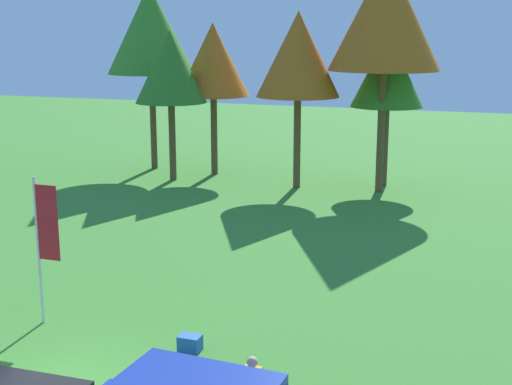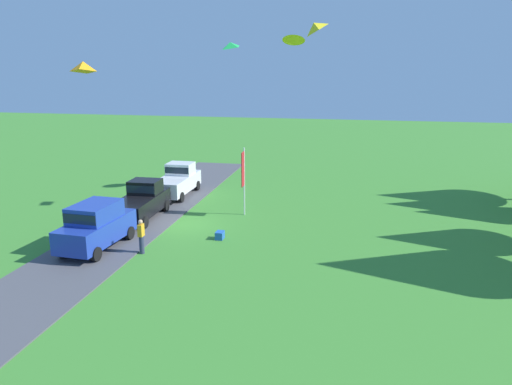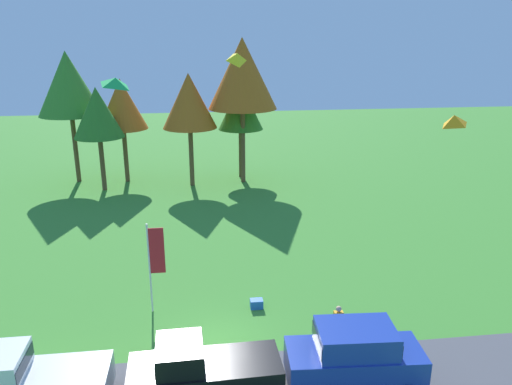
{
  "view_description": "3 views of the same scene",
  "coord_description": "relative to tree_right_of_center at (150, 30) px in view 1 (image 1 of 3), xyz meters",
  "views": [
    {
      "loc": [
        9.04,
        -12.34,
        7.93
      ],
      "look_at": [
        2.77,
        5.6,
        3.56
      ],
      "focal_mm": 50.0,
      "sensor_mm": 36.0,
      "label": 1
    },
    {
      "loc": [
        25.89,
        9.69,
        8.84
      ],
      "look_at": [
        0.16,
        4.38,
        2.14
      ],
      "focal_mm": 35.0,
      "sensor_mm": 36.0,
      "label": 2
    },
    {
      "loc": [
        -0.5,
        -16.58,
        11.72
      ],
      "look_at": [
        2.17,
        4.44,
        4.87
      ],
      "focal_mm": 35.0,
      "sensor_mm": 36.0,
      "label": 3
    }
  ],
  "objects": [
    {
      "name": "tree_lone_near",
      "position": [
        9.24,
        -2.22,
        -1.2
      ],
      "size": [
        4.17,
        4.17,
        8.8
      ],
      "color": "brown",
      "rests_on": "ground"
    },
    {
      "name": "cooler_box",
      "position": [
        11.97,
        -21.38,
        -7.68
      ],
      "size": [
        0.56,
        0.4,
        0.4
      ],
      "primitive_type": "cube",
      "color": "blue",
      "rests_on": "ground"
    },
    {
      "name": "flag_banner",
      "position": [
        7.63,
        -21.1,
        -5.26
      ],
      "size": [
        0.71,
        0.08,
        4.13
      ],
      "color": "silver",
      "rests_on": "ground"
    },
    {
      "name": "tree_far_right",
      "position": [
        2.46,
        -2.62,
        -1.9
      ],
      "size": [
        3.74,
        3.74,
        7.89
      ],
      "color": "brown",
      "rests_on": "ground"
    },
    {
      "name": "tree_right_of_center",
      "position": [
        0.0,
        0.0,
        0.0
      ],
      "size": [
        4.91,
        4.91,
        10.36
      ],
      "color": "brown",
      "rests_on": "ground"
    },
    {
      "name": "tree_left_of_center",
      "position": [
        13.37,
        -1.78,
        0.76
      ],
      "size": [
        5.38,
        5.38,
        11.36
      ],
      "color": "brown",
      "rests_on": "ground"
    },
    {
      "name": "tree_center_back",
      "position": [
        13.35,
        -0.29,
        -2.0
      ],
      "size": [
        3.67,
        3.67,
        7.76
      ],
      "color": "brown",
      "rests_on": "ground"
    },
    {
      "name": "tree_far_left",
      "position": [
        3.95,
        -0.42,
        -1.6
      ],
      "size": [
        3.92,
        3.92,
        8.27
      ],
      "color": "brown",
      "rests_on": "ground"
    }
  ]
}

